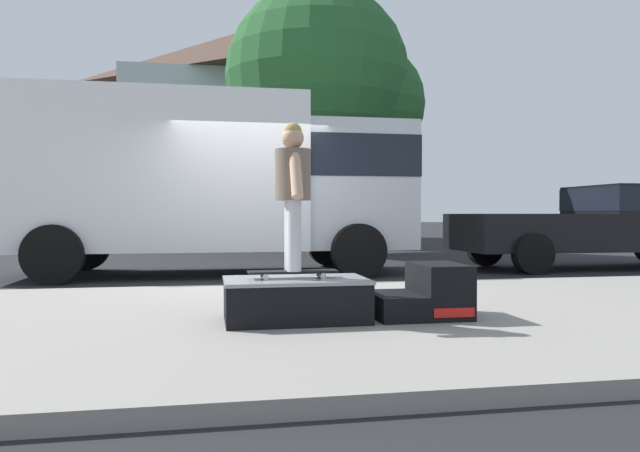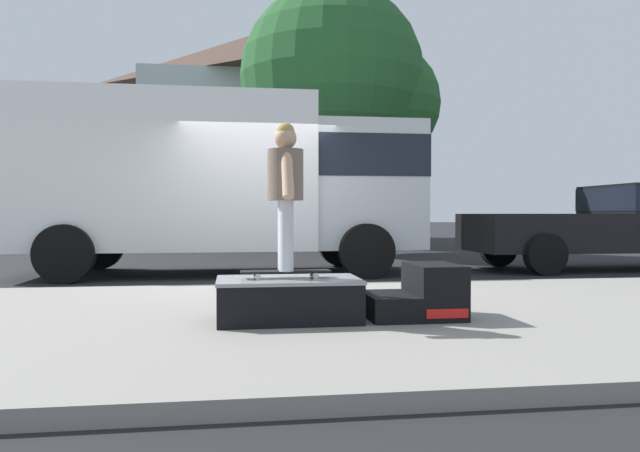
# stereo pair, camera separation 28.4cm
# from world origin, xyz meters

# --- Properties ---
(ground_plane) EXTENTS (140.00, 140.00, 0.00)m
(ground_plane) POSITION_xyz_m (0.00, 0.00, 0.00)
(ground_plane) COLOR black
(sidewalk_slab) EXTENTS (50.00, 5.00, 0.12)m
(sidewalk_slab) POSITION_xyz_m (0.00, -3.00, 0.06)
(sidewalk_slab) COLOR gray
(sidewalk_slab) RESTS_ON ground
(skate_box) EXTENTS (1.24, 0.74, 0.37)m
(skate_box) POSITION_xyz_m (0.06, -3.32, 0.32)
(skate_box) COLOR black
(skate_box) RESTS_ON sidewalk_slab
(kicker_ramp) EXTENTS (0.83, 0.70, 0.48)m
(kicker_ramp) POSITION_xyz_m (1.25, -3.32, 0.32)
(kicker_ramp) COLOR black
(kicker_ramp) RESTS_ON sidewalk_slab
(skateboard) EXTENTS (0.79, 0.23, 0.07)m
(skateboard) POSITION_xyz_m (0.04, -3.31, 0.55)
(skateboard) COLOR black
(skateboard) RESTS_ON skate_box
(skater_kid) EXTENTS (0.31, 0.66, 1.29)m
(skater_kid) POSITION_xyz_m (0.04, -3.31, 1.31)
(skater_kid) COLOR silver
(skater_kid) RESTS_ON skateboard
(box_truck) EXTENTS (6.91, 2.63, 3.05)m
(box_truck) POSITION_xyz_m (-0.59, 2.20, 1.70)
(box_truck) COLOR white
(box_truck) RESTS_ON ground
(pickup_truck_black) EXTENTS (5.70, 2.09, 1.61)m
(pickup_truck_black) POSITION_xyz_m (7.02, 2.02, 0.89)
(pickup_truck_black) COLOR black
(pickup_truck_black) RESTS_ON ground
(street_tree_main) EXTENTS (5.33, 4.84, 7.06)m
(street_tree_main) POSITION_xyz_m (2.46, 7.15, 4.49)
(street_tree_main) COLOR brown
(street_tree_main) RESTS_ON ground
(house_behind) EXTENTS (9.54, 8.23, 8.40)m
(house_behind) POSITION_xyz_m (0.93, 15.48, 4.24)
(house_behind) COLOR silver
(house_behind) RESTS_ON ground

